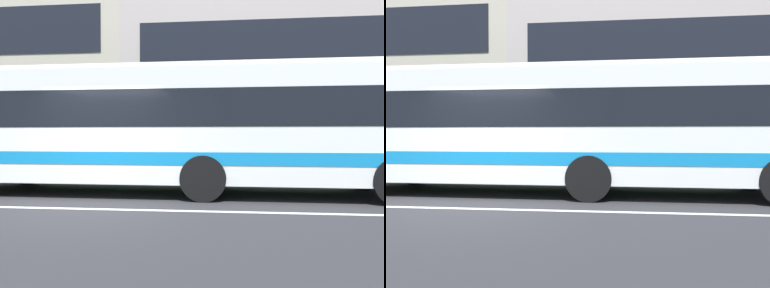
# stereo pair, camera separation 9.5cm
# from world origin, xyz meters

# --- Properties ---
(ground_plane) EXTENTS (160.00, 160.00, 0.00)m
(ground_plane) POSITION_xyz_m (0.00, 0.00, 0.00)
(ground_plane) COLOR #2E2D2F
(lane_centre_line) EXTENTS (60.00, 0.16, 0.01)m
(lane_centre_line) POSITION_xyz_m (0.00, 0.00, 0.00)
(lane_centre_line) COLOR silver
(lane_centre_line) RESTS_ON ground_plane
(hedge_row_far) EXTENTS (20.85, 1.10, 1.04)m
(hedge_row_far) POSITION_xyz_m (-2.29, 5.86, 0.52)
(hedge_row_far) COLOR #184F19
(hedge_row_far) RESTS_ON ground_plane
(apartment_block_right) EXTENTS (23.13, 9.10, 9.24)m
(apartment_block_right) POSITION_xyz_m (9.48, 13.98, 4.62)
(apartment_block_right) COLOR #B8A89F
(apartment_block_right) RESTS_ON ground_plane
(transit_bus) EXTENTS (11.35, 2.75, 3.04)m
(transit_bus) POSITION_xyz_m (1.61, 2.28, 1.68)
(transit_bus) COLOR silver
(transit_bus) RESTS_ON ground_plane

